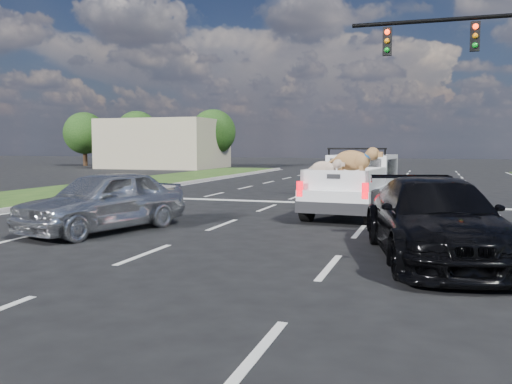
# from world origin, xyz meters

# --- Properties ---
(ground) EXTENTS (160.00, 160.00, 0.00)m
(ground) POSITION_xyz_m (0.00, 0.00, 0.00)
(ground) COLOR black
(ground) RESTS_ON ground
(road_markings) EXTENTS (17.75, 60.00, 0.01)m
(road_markings) POSITION_xyz_m (0.00, 6.56, 0.01)
(road_markings) COLOR silver
(road_markings) RESTS_ON ground
(curb_left) EXTENTS (0.15, 60.00, 0.14)m
(curb_left) POSITION_xyz_m (-9.05, 6.00, 0.07)
(curb_left) COLOR #A59D97
(curb_left) RESTS_ON ground
(building_left) EXTENTS (10.00, 8.00, 4.40)m
(building_left) POSITION_xyz_m (-20.00, 36.00, 2.20)
(building_left) COLOR tan
(building_left) RESTS_ON ground
(tree_far_a) EXTENTS (4.20, 4.20, 5.40)m
(tree_far_a) POSITION_xyz_m (-30.00, 38.00, 3.29)
(tree_far_a) COLOR #332114
(tree_far_a) RESTS_ON ground
(tree_far_b) EXTENTS (4.20, 4.20, 5.40)m
(tree_far_b) POSITION_xyz_m (-24.00, 38.00, 3.29)
(tree_far_b) COLOR #332114
(tree_far_b) RESTS_ON ground
(tree_far_c) EXTENTS (4.20, 4.20, 5.40)m
(tree_far_c) POSITION_xyz_m (-16.00, 38.00, 3.29)
(tree_far_c) COLOR #332114
(tree_far_c) RESTS_ON ground
(pickup_truck) EXTENTS (2.36, 5.41, 1.98)m
(pickup_truck) POSITION_xyz_m (1.21, 7.27, 0.94)
(pickup_truck) COLOR black
(pickup_truck) RESTS_ON ground
(silver_sedan) EXTENTS (2.88, 4.63, 1.47)m
(silver_sedan) POSITION_xyz_m (-4.08, 2.20, 0.74)
(silver_sedan) COLOR #BABCC2
(silver_sedan) RESTS_ON ground
(black_coupe) EXTENTS (3.08, 5.33, 1.45)m
(black_coupe) POSITION_xyz_m (3.42, 1.19, 0.73)
(black_coupe) COLOR black
(black_coupe) RESTS_ON ground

